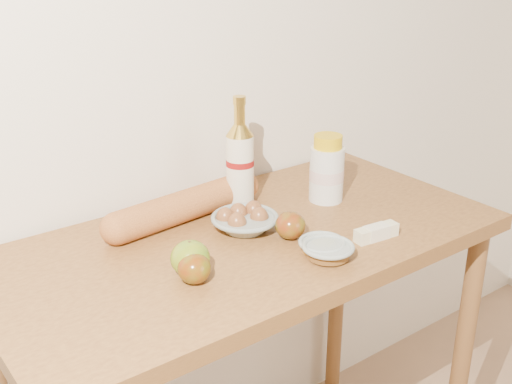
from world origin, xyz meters
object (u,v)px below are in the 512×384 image
Objects in this scene: table at (249,282)px; egg_bowl at (244,220)px; bourbon_bottle at (240,163)px; baguette at (185,206)px; cream_bottle at (327,170)px.

egg_bowl is (0.01, 0.03, 0.15)m from table.
bourbon_bottle is 0.18m from baguette.
bourbon_bottle is 0.17m from egg_bowl.
egg_bowl is 0.38× the size of baguette.
table is 6.86× the size of egg_bowl.
cream_bottle is at bearing 10.11° from table.
bourbon_bottle is 1.65× the size of egg_bowl.
baguette reaches higher than table.
cream_bottle is (0.29, 0.05, 0.21)m from table.
egg_bowl is at bearing 167.59° from cream_bottle.
table is at bearing -110.37° from egg_bowl.
baguette is at bearing 146.85° from cream_bottle.
egg_bowl is 0.15m from baguette.
cream_bottle reaches higher than baguette.
bourbon_bottle is at bearing -9.84° from baguette.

